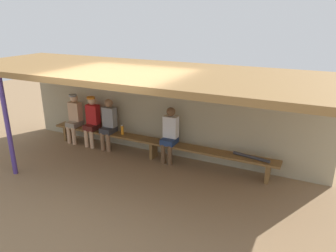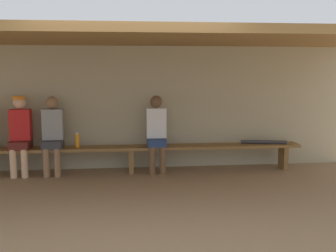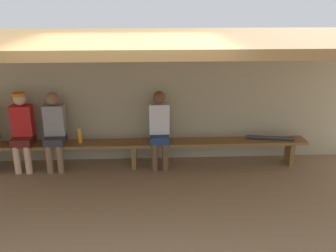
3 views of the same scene
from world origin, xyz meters
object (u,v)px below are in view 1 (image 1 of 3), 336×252
at_px(player_rightmost, 109,122).
at_px(player_shirtless_tan, 92,119).
at_px(support_post, 8,127).
at_px(bench, 153,143).
at_px(player_in_white, 74,116).
at_px(water_bottle_blue, 122,130).
at_px(baseball_bat, 251,157).
at_px(player_with_sunglasses, 170,133).

bearing_deg(player_rightmost, player_shirtless_tan, 179.95).
distance_m(player_shirtless_tan, player_rightmost, 0.53).
height_order(support_post, bench, support_post).
bearing_deg(bench, player_in_white, 179.92).
bearing_deg(support_post, player_shirtless_tan, 76.14).
bearing_deg(bench, support_post, -138.47).
height_order(water_bottle_blue, baseball_bat, water_bottle_blue).
bearing_deg(player_in_white, water_bottle_blue, 0.55).
bearing_deg(player_shirtless_tan, support_post, -103.86).
bearing_deg(player_with_sunglasses, baseball_bat, -0.09).
relative_size(player_with_sunglasses, baseball_bat, 1.64).
bearing_deg(water_bottle_blue, baseball_bat, -0.32).
relative_size(support_post, baseball_bat, 2.70).
height_order(player_rightmost, water_bottle_blue, player_rightmost).
height_order(bench, player_rightmost, player_rightmost).
distance_m(player_in_white, water_bottle_blue, 1.56).
height_order(player_with_sunglasses, water_bottle_blue, player_with_sunglasses).
bearing_deg(water_bottle_blue, player_in_white, -179.45).
relative_size(bench, player_rightmost, 4.49).
height_order(player_in_white, player_with_sunglasses, player_in_white).
distance_m(water_bottle_blue, baseball_bat, 3.29).
bearing_deg(baseball_bat, player_shirtless_tan, -169.49).
bearing_deg(player_in_white, support_post, -87.54).
bearing_deg(player_in_white, player_with_sunglasses, -0.01).
bearing_deg(player_shirtless_tan, water_bottle_blue, 0.90).
relative_size(player_shirtless_tan, player_rightmost, 1.01).
height_order(bench, player_with_sunglasses, player_with_sunglasses).
bearing_deg(player_in_white, baseball_bat, -0.04).
bearing_deg(player_with_sunglasses, player_shirtless_tan, 179.99).
bearing_deg(player_rightmost, player_in_white, 179.98).
xyz_separation_m(player_shirtless_tan, water_bottle_blue, (0.94, 0.01, -0.16)).
xyz_separation_m(player_in_white, player_with_sunglasses, (2.91, -0.00, -0.02)).
xyz_separation_m(player_rightmost, player_with_sunglasses, (1.77, 0.00, 0.00)).
height_order(support_post, player_with_sunglasses, support_post).
distance_m(player_rightmost, player_with_sunglasses, 1.77).
height_order(support_post, player_shirtless_tan, support_post).
bearing_deg(support_post, water_bottle_blue, 55.46).
xyz_separation_m(bench, player_rightmost, (-1.32, 0.00, 0.34)).
relative_size(player_in_white, baseball_bat, 1.65).
distance_m(player_rightmost, baseball_bat, 3.70).
height_order(bench, water_bottle_blue, water_bottle_blue).
relative_size(player_shirtless_tan, baseball_bat, 1.65).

